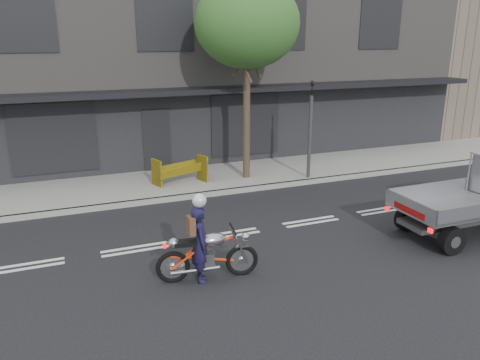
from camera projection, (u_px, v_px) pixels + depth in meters
name	position (u px, v px, depth m)	size (l,w,h in m)	color
ground	(229.00, 235.00, 12.05)	(80.00, 80.00, 0.00)	black
sidewalk	(182.00, 182.00, 16.21)	(32.00, 3.20, 0.15)	gray
kerb	(195.00, 196.00, 14.78)	(32.00, 0.20, 0.15)	gray
building_main	(141.00, 58.00, 20.93)	(26.00, 10.00, 8.00)	slate
building_neighbour	(479.00, 35.00, 27.66)	(14.00, 10.00, 10.00)	brown
street_tree	(247.00, 24.00, 15.01)	(3.40, 3.40, 6.74)	#382B21
traffic_light_pole	(310.00, 135.00, 16.02)	(0.12, 0.12, 3.50)	#2D2D30
motorcycle	(208.00, 253.00, 9.70)	(2.15, 0.63, 1.11)	black
rider	(200.00, 244.00, 9.58)	(0.59, 0.39, 1.63)	black
construction_barrier	(182.00, 172.00, 15.42)	(1.68, 0.67, 0.94)	gold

